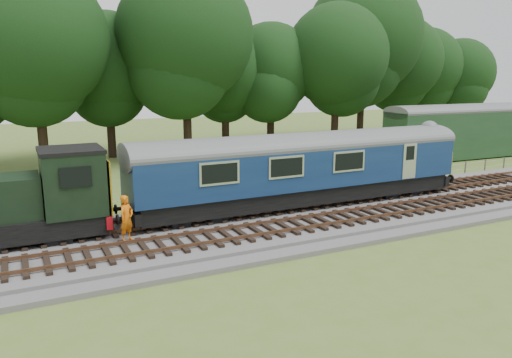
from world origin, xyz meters
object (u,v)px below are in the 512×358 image
shunter_loco (1,205)px  dmu_railcar (304,163)px  parked_coach (476,128)px  worker (127,218)px

shunter_loco → dmu_railcar: bearing=-0.0°
dmu_railcar → shunter_loco: size_ratio=2.02×
shunter_loco → parked_coach: size_ratio=0.50×
dmu_railcar → worker: size_ratio=9.39×
dmu_railcar → parked_coach: parked_coach is taller
dmu_railcar → worker: (-9.42, -1.70, -1.30)m
dmu_railcar → worker: bearing=-169.7°
shunter_loco → parked_coach: (36.54, 8.60, 0.55)m
dmu_railcar → worker: 9.66m
dmu_railcar → shunter_loco: (-13.93, 0.00, -0.63)m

